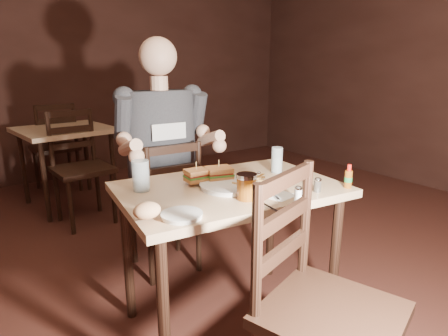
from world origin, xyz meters
TOP-DOWN VIEW (x-y plane):
  - room_shell at (0.00, 0.00)m, footprint 7.00×7.00m
  - main_table at (-0.23, 0.14)m, footprint 1.14×0.83m
  - bg_table at (-0.49, 2.50)m, footprint 0.90×0.90m
  - chair_far at (-0.26, 0.85)m, footprint 0.44×0.48m
  - chair_near at (-0.30, -0.57)m, footprint 0.58×0.61m
  - bg_chair_far at (-0.49, 3.05)m, footprint 0.46×0.50m
  - bg_chair_near at (-0.49, 1.95)m, footprint 0.49×0.52m
  - diner at (-0.26, 0.80)m, footprint 0.63×0.51m
  - dinner_plate at (-0.25, 0.12)m, footprint 0.32×0.32m
  - sandwich_left at (-0.36, 0.26)m, footprint 0.11×0.10m
  - sandwich_right at (-0.24, 0.23)m, footprint 0.15×0.14m
  - fries_pile at (-0.15, 0.06)m, footprint 0.25×0.19m
  - ketchup_dollop at (-0.15, 0.13)m, footprint 0.05×0.05m
  - glass_left at (-0.62, 0.32)m, footprint 0.09×0.09m
  - glass_right at (0.12, 0.19)m, footprint 0.07×0.07m
  - hot_sauce at (0.22, -0.21)m, footprint 0.04×0.04m
  - salt_shaker at (-0.11, -0.20)m, footprint 0.04×0.04m
  - pepper_shaker at (0.05, -0.17)m, footprint 0.04×0.04m
  - syrup_dispenser at (-0.29, -0.05)m, footprint 0.10×0.10m
  - napkin at (-0.14, -0.10)m, footprint 0.15×0.15m
  - knife at (-0.28, -0.18)m, footprint 0.04×0.22m
  - fork at (-0.15, -0.08)m, footprint 0.08×0.15m
  - side_plate at (-0.62, -0.07)m, footprint 0.18×0.18m
  - bread_roll at (-0.75, -0.03)m, footprint 0.12×0.10m

SIDE VIEW (x-z plane):
  - chair_far at x=-0.26m, z-range 0.00..0.89m
  - bg_chair_far at x=-0.49m, z-range 0.00..0.97m
  - bg_chair_near at x=-0.49m, z-range 0.00..0.97m
  - chair_near at x=-0.30m, z-range 0.00..0.99m
  - main_table at x=-0.23m, z-range 0.29..1.06m
  - bg_table at x=-0.49m, z-range 0.30..1.07m
  - napkin at x=-0.14m, z-range 0.77..0.77m
  - fork at x=-0.15m, z-range 0.77..0.78m
  - knife at x=-0.28m, z-range 0.77..0.78m
  - side_plate at x=-0.62m, z-range 0.77..0.78m
  - dinner_plate at x=-0.25m, z-range 0.77..0.79m
  - ketchup_dollop at x=-0.15m, z-range 0.79..0.80m
  - salt_shaker at x=-0.11m, z-range 0.77..0.83m
  - pepper_shaker at x=0.05m, z-range 0.77..0.83m
  - fries_pile at x=-0.15m, z-range 0.79..0.82m
  - bread_roll at x=-0.75m, z-range 0.78..0.85m
  - syrup_dispenser at x=-0.29m, z-range 0.77..0.89m
  - hot_sauce at x=0.22m, z-range 0.77..0.89m
  - sandwich_left at x=-0.36m, z-range 0.79..0.88m
  - sandwich_right at x=-0.24m, z-range 0.79..0.89m
  - glass_right at x=0.12m, z-range 0.77..0.91m
  - glass_left at x=-0.62m, z-range 0.77..0.92m
  - diner at x=-0.26m, z-range 0.46..1.51m
  - room_shell at x=0.00m, z-range -2.10..4.90m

